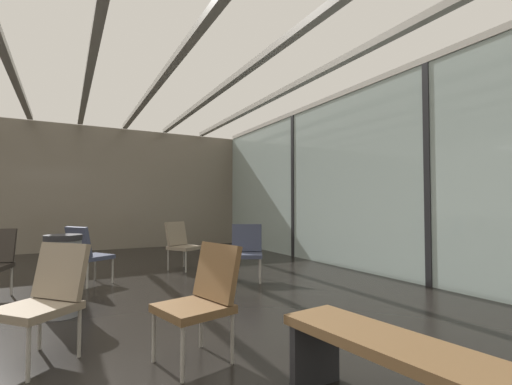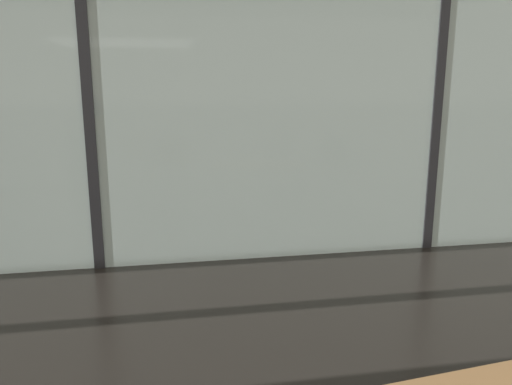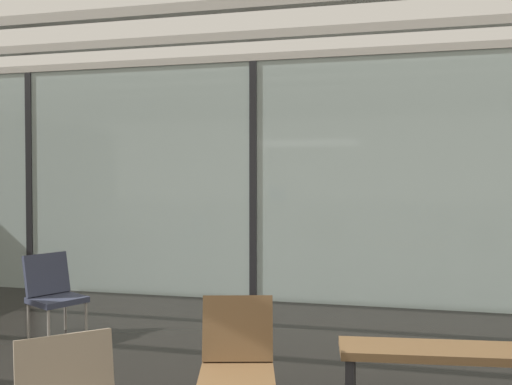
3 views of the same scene
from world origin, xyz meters
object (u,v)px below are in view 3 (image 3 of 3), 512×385
Objects in this scene: lounge_chair_0 at (237,357)px; lounge_chair_6 at (53,290)px; parked_airplane at (269,170)px; waiting_bench at (446,362)px.

lounge_chair_0 and lounge_chair_6 have the same top height.
parked_airplane reaches higher than waiting_bench.
parked_airplane reaches higher than lounge_chair_0.
parked_airplane is at bearing 86.44° from lounge_chair_0.
parked_airplane is at bearing -75.43° from waiting_bench.
waiting_bench is at bearing -68.86° from parked_airplane.
lounge_chair_0 is 0.57× the size of waiting_bench.
lounge_chair_6 is at bearing 133.02° from lounge_chair_0.
parked_airplane is 8.05m from lounge_chair_0.
lounge_chair_0 is 1.00× the size of lounge_chair_6.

